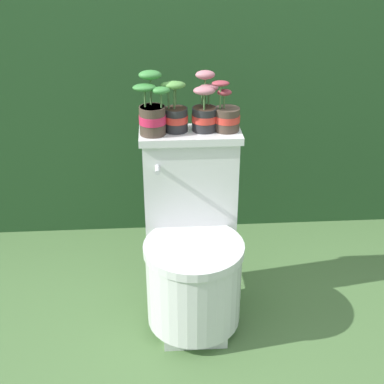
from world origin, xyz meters
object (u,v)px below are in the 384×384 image
at_px(potted_plant_left, 152,112).
at_px(potted_plant_midright, 227,116).
at_px(potted_plant_middle, 205,109).
at_px(toilet, 193,252).
at_px(potted_plant_midleft, 175,111).

bearing_deg(potted_plant_left, potted_plant_midright, 3.97).
bearing_deg(potted_plant_middle, potted_plant_left, -171.21).
distance_m(toilet, potted_plant_midright, 0.57).
bearing_deg(potted_plant_left, toilet, -41.34).
distance_m(potted_plant_left, potted_plant_middle, 0.21).
bearing_deg(potted_plant_midright, potted_plant_left, -176.03).
height_order(toilet, potted_plant_midright, potted_plant_midright).
height_order(potted_plant_left, potted_plant_midright, potted_plant_left).
bearing_deg(toilet, potted_plant_midleft, 109.63).
height_order(toilet, potted_plant_middle, potted_plant_middle).
bearing_deg(potted_plant_middle, toilet, -109.88).
bearing_deg(potted_plant_left, potted_plant_middle, 8.79).
relative_size(toilet, potted_plant_middle, 3.52).
relative_size(potted_plant_left, potted_plant_midleft, 1.21).
relative_size(potted_plant_midleft, potted_plant_middle, 0.89).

